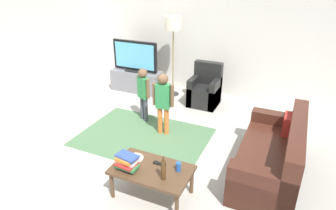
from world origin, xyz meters
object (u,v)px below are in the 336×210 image
(tv, at_px, (135,57))
(child_near_tv, at_px, (143,90))
(bottle, at_px, (163,170))
(plate, at_px, (135,158))
(child_center, at_px, (163,99))
(soda_can, at_px, (178,167))
(coffee_table, at_px, (152,172))
(couch, at_px, (275,158))
(floor_lamp, at_px, (173,27))
(book_stack, at_px, (127,162))
(tv_stand, at_px, (137,81))
(tv_remote, at_px, (160,164))
(armchair, at_px, (205,91))

(tv, bearing_deg, child_near_tv, -54.15)
(bottle, relative_size, plate, 1.47)
(child_center, bearing_deg, soda_can, -57.93)
(coffee_table, height_order, bottle, bottle)
(child_center, bearing_deg, couch, -11.70)
(tv, height_order, child_near_tv, tv)
(child_near_tv, distance_m, coffee_table, 2.13)
(child_center, height_order, coffee_table, child_center)
(bottle, distance_m, plate, 0.58)
(floor_lamp, xyz_separation_m, book_stack, (0.83, -3.32, -1.03))
(child_near_tv, distance_m, child_center, 0.64)
(tv_stand, distance_m, tv_remote, 3.57)
(soda_can, height_order, plate, soda_can)
(tv_stand, xyz_separation_m, child_center, (1.44, -1.56, 0.43))
(child_center, bearing_deg, tv_stand, 132.81)
(bottle, bearing_deg, tv_remote, 125.31)
(bottle, xyz_separation_m, tv_remote, (-0.17, 0.24, -0.13))
(tv_remote, bearing_deg, book_stack, -142.87)
(coffee_table, bearing_deg, tv_remote, 67.38)
(tv_stand, xyz_separation_m, child_near_tv, (0.89, -1.25, 0.39))
(tv, height_order, armchair, tv)
(coffee_table, bearing_deg, book_stack, -156.92)
(child_center, distance_m, book_stack, 1.64)
(floor_lamp, bearing_deg, bottle, -68.07)
(plate, bearing_deg, armchair, 89.47)
(couch, bearing_deg, tv, 150.14)
(tv, height_order, child_center, tv)
(tv, relative_size, armchair, 1.22)
(floor_lamp, relative_size, bottle, 5.52)
(tv, relative_size, floor_lamp, 0.62)
(child_center, relative_size, tv_remote, 6.63)
(coffee_table, distance_m, book_stack, 0.34)
(couch, height_order, soda_can, couch)
(tv, xyz_separation_m, soda_can, (2.31, -2.92, -0.37))
(floor_lamp, xyz_separation_m, child_center, (0.57, -1.71, -0.87))
(tv_stand, xyz_separation_m, plate, (1.69, -2.95, 0.18))
(armchair, relative_size, coffee_table, 0.90)
(child_center, relative_size, coffee_table, 1.13)
(coffee_table, xyz_separation_m, soda_can, (0.32, 0.10, 0.11))
(couch, height_order, bottle, couch)
(armchair, height_order, child_near_tv, child_near_tv)
(child_center, bearing_deg, book_stack, -80.61)
(tv_stand, relative_size, tv, 1.09)
(tv, bearing_deg, soda_can, -51.67)
(tv_stand, bearing_deg, child_near_tv, -54.61)
(tv, xyz_separation_m, book_stack, (1.71, -3.15, -0.33))
(armchair, relative_size, plate, 4.09)
(tv_stand, relative_size, book_stack, 4.08)
(armchair, distance_m, floor_lamp, 1.52)
(plate, bearing_deg, tv_stand, 119.88)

